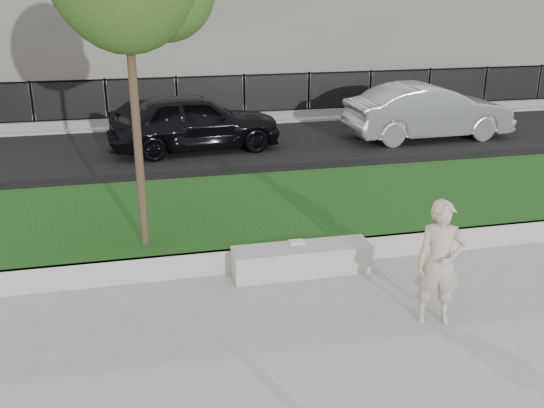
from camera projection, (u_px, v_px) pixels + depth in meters
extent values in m
plane|color=gray|center=(287.00, 299.00, 8.88)|extent=(90.00, 90.00, 0.00)
cube|color=#0D340E|center=(248.00, 215.00, 11.56)|extent=(34.00, 4.00, 0.40)
cube|color=#A7A59C|center=(271.00, 257.00, 9.77)|extent=(34.00, 0.08, 0.40)
cube|color=black|center=(211.00, 152.00, 16.66)|extent=(34.00, 7.00, 0.04)
cube|color=gray|center=(194.00, 117.00, 20.77)|extent=(34.00, 3.00, 0.12)
cube|color=slate|center=(197.00, 118.00, 19.79)|extent=(32.00, 0.30, 0.24)
cube|color=black|center=(196.00, 99.00, 19.58)|extent=(32.00, 0.04, 1.50)
cube|color=black|center=(195.00, 77.00, 19.34)|extent=(32.00, 0.05, 0.05)
cube|color=black|center=(196.00, 114.00, 19.75)|extent=(32.00, 0.05, 0.05)
cube|color=#A7A59C|center=(302.00, 259.00, 9.63)|extent=(2.21, 0.55, 0.45)
imported|color=#BAA78F|center=(440.00, 263.00, 8.02)|extent=(0.73, 0.59, 1.74)
cube|color=silver|center=(297.00, 242.00, 9.69)|extent=(0.24, 0.18, 0.03)
cylinder|color=#38281C|center=(133.00, 75.00, 8.88)|extent=(0.13, 0.13, 5.38)
imported|color=black|center=(194.00, 122.00, 16.50)|extent=(4.80, 2.32, 1.58)
imported|color=#9FA1A8|center=(429.00, 111.00, 17.78)|extent=(4.90, 1.85, 1.60)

